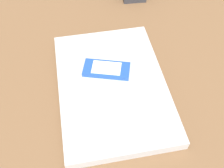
{
  "coord_description": "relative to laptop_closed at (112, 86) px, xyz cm",
  "views": [
    {
      "loc": [
        -41.78,
        5.78,
        55.01
      ],
      "look_at": [
        -2.79,
        4.23,
        5.0
      ],
      "focal_mm": 43.56,
      "sensor_mm": 36.0,
      "label": 1
    }
  ],
  "objects": [
    {
      "name": "cell_phone_on_laptop",
      "position": [
        3.74,
        1.16,
        1.77
      ],
      "size": [
        6.88,
        11.73,
        1.11
      ],
      "color": "#1E479E",
      "rests_on": "laptop_closed"
    },
    {
      "name": "laptop_closed",
      "position": [
        0.0,
        0.0,
        0.0
      ],
      "size": [
        38.98,
        29.62,
        2.49
      ],
      "primitive_type": "cube",
      "rotation": [
        0.0,
        0.0,
        0.14
      ],
      "color": "#B7BABC",
      "rests_on": "desk_surface"
    },
    {
      "name": "desk_surface",
      "position": [
        2.79,
        -4.23,
        -2.74
      ],
      "size": [
        120.0,
        80.0,
        3.0
      ],
      "primitive_type": "cube",
      "color": "brown",
      "rests_on": "ground"
    }
  ]
}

